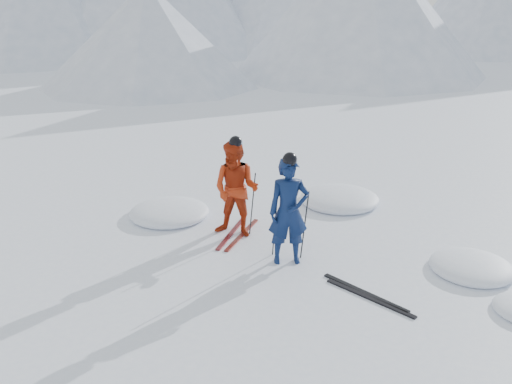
% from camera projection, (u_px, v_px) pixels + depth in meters
% --- Properties ---
extents(ground, '(160.00, 160.00, 0.00)m').
position_uv_depth(ground, '(352.00, 269.00, 9.95)').
color(ground, white).
rests_on(ground, ground).
extents(skier_blue, '(0.87, 0.74, 2.03)m').
position_uv_depth(skier_blue, '(289.00, 212.00, 9.89)').
color(skier_blue, '#0B1B43').
rests_on(skier_blue, ground).
extents(skier_red, '(0.98, 0.76, 2.02)m').
position_uv_depth(skier_red, '(236.00, 189.00, 11.04)').
color(skier_red, '#AF2B0E').
rests_on(skier_red, ground).
extents(pole_blue_left, '(0.13, 0.09, 1.35)m').
position_uv_depth(pole_blue_left, '(275.00, 223.00, 10.23)').
color(pole_blue_left, black).
rests_on(pole_blue_left, ground).
extents(pole_blue_right, '(0.13, 0.08, 1.35)m').
position_uv_depth(pole_blue_right, '(305.00, 225.00, 10.15)').
color(pole_blue_right, black).
rests_on(pole_blue_right, ground).
extents(pole_red_left, '(0.13, 0.10, 1.34)m').
position_uv_depth(pole_red_left, '(227.00, 199.00, 11.47)').
color(pole_red_left, black).
rests_on(pole_red_left, ground).
extents(pole_red_right, '(0.13, 0.09, 1.34)m').
position_uv_depth(pole_red_right, '(252.00, 204.00, 11.20)').
color(pole_red_right, black).
rests_on(pole_red_right, ground).
extents(ski_worn_left, '(0.15, 1.70, 0.03)m').
position_uv_depth(ski_worn_left, '(231.00, 233.00, 11.42)').
color(ski_worn_left, black).
rests_on(ski_worn_left, ground).
extents(ski_worn_right, '(0.15, 1.70, 0.03)m').
position_uv_depth(ski_worn_right, '(242.00, 235.00, 11.34)').
color(ski_worn_right, black).
rests_on(ski_worn_right, ground).
extents(ski_loose_a, '(1.54, 0.88, 0.03)m').
position_uv_depth(ski_loose_a, '(365.00, 293.00, 9.13)').
color(ski_loose_a, black).
rests_on(ski_loose_a, ground).
extents(ski_loose_b, '(1.57, 0.83, 0.03)m').
position_uv_depth(ski_loose_b, '(370.00, 298.00, 8.96)').
color(ski_loose_b, black).
rests_on(ski_loose_b, ground).
extents(snow_lumps, '(8.67, 5.38, 0.42)m').
position_uv_depth(snow_lumps, '(311.00, 223.00, 11.95)').
color(snow_lumps, white).
rests_on(snow_lumps, ground).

